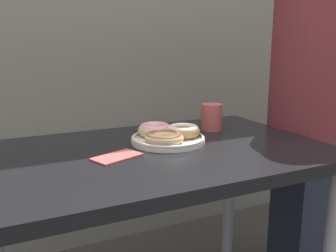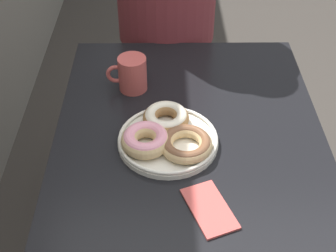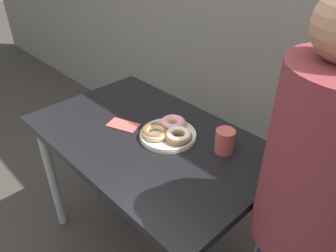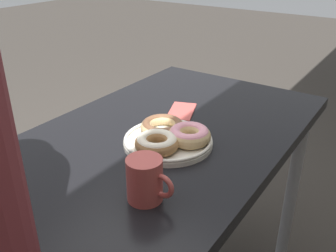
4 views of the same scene
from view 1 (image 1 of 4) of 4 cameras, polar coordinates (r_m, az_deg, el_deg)
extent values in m
cube|color=slate|center=(2.01, -12.29, 17.60)|extent=(8.00, 0.05, 2.60)
cube|color=black|center=(1.25, -1.81, -4.44)|extent=(1.15, 0.72, 0.04)
cylinder|color=#99999E|center=(1.87, 9.24, -11.23)|extent=(0.05, 0.05, 0.73)
cylinder|color=silver|center=(1.32, 0.00, -2.24)|extent=(0.26, 0.26, 0.01)
torus|color=silver|center=(1.32, 0.00, -1.74)|extent=(0.26, 0.26, 0.01)
torus|color=#9E7042|center=(1.35, 2.29, -0.80)|extent=(0.13, 0.13, 0.04)
torus|color=silver|center=(1.34, 2.29, -0.52)|extent=(0.12, 0.12, 0.03)
torus|color=#D6B27A|center=(1.35, -2.00, -0.65)|extent=(0.17, 0.17, 0.04)
torus|color=pink|center=(1.35, -2.00, -0.34)|extent=(0.16, 0.16, 0.03)
torus|color=#D6B27A|center=(1.26, -0.60, -1.86)|extent=(0.19, 0.19, 0.03)
torus|color=brown|center=(1.26, -0.61, -1.60)|extent=(0.18, 0.18, 0.03)
cylinder|color=#B74C47|center=(1.51, 6.65, 1.38)|extent=(0.08, 0.08, 0.10)
cylinder|color=#382114|center=(1.50, 6.69, 3.11)|extent=(0.07, 0.07, 0.00)
torus|color=#B74C47|center=(1.55, 5.68, 1.69)|extent=(0.01, 0.06, 0.06)
cube|color=#232838|center=(1.87, 20.53, -12.25)|extent=(0.28, 0.20, 0.71)
cylinder|color=maroon|center=(1.68, 21.37, 8.41)|extent=(0.35, 0.35, 0.62)
cube|color=#BC4C47|center=(1.16, -7.80, -4.68)|extent=(0.17, 0.13, 0.01)
camera|label=2|loc=(1.30, -46.24, 30.91)|focal=50.00mm
camera|label=3|loc=(1.56, 57.19, 26.64)|focal=35.00mm
camera|label=4|loc=(2.17, 13.50, 17.33)|focal=40.00mm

